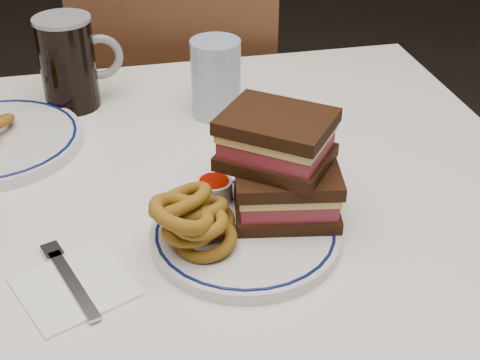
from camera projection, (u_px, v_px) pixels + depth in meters
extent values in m
cube|color=silver|center=(109.00, 198.00, 0.96)|extent=(1.26, 0.86, 0.03)
cylinder|color=#4D2F18|center=(355.00, 223.00, 1.54)|extent=(0.06, 0.06, 0.71)
cube|color=silver|center=(103.00, 115.00, 1.36)|extent=(1.26, 0.01, 0.17)
cube|color=#4D2F18|center=(185.00, 123.00, 1.75)|extent=(0.52, 0.52, 0.04)
cylinder|color=#4D2F18|center=(254.00, 162.00, 2.04)|extent=(0.04, 0.04, 0.43)
cylinder|color=#4D2F18|center=(259.00, 238.00, 1.72)|extent=(0.04, 0.04, 0.43)
cylinder|color=#4D2F18|center=(130.00, 163.00, 2.03)|extent=(0.04, 0.04, 0.43)
cylinder|color=#4D2F18|center=(112.00, 239.00, 1.72)|extent=(0.04, 0.04, 0.43)
cube|color=#4D2F18|center=(175.00, 60.00, 1.44)|extent=(0.44, 0.12, 0.48)
cylinder|color=silver|center=(245.00, 235.00, 0.85)|extent=(0.24, 0.24, 0.02)
torus|color=#0A1550|center=(245.00, 230.00, 0.85)|extent=(0.23, 0.23, 0.00)
cube|color=black|center=(286.00, 207.00, 0.87)|extent=(0.15, 0.13, 0.02)
cube|color=#AB3142|center=(286.00, 195.00, 0.86)|extent=(0.14, 0.12, 0.02)
cube|color=#E6C266|center=(287.00, 184.00, 0.85)|extent=(0.14, 0.12, 0.01)
cube|color=black|center=(287.00, 175.00, 0.84)|extent=(0.15, 0.13, 0.02)
cube|color=black|center=(276.00, 157.00, 0.85)|extent=(0.17, 0.16, 0.02)
cube|color=#AB3142|center=(276.00, 143.00, 0.84)|extent=(0.16, 0.15, 0.02)
cube|color=#E6C266|center=(277.00, 132.00, 0.83)|extent=(0.16, 0.16, 0.01)
cube|color=black|center=(277.00, 122.00, 0.82)|extent=(0.17, 0.16, 0.02)
torus|color=brown|center=(206.00, 240.00, 0.81)|extent=(0.08, 0.08, 0.03)
torus|color=brown|center=(208.00, 219.00, 0.83)|extent=(0.07, 0.07, 0.03)
torus|color=brown|center=(190.00, 229.00, 0.81)|extent=(0.07, 0.07, 0.02)
torus|color=brown|center=(196.00, 210.00, 0.83)|extent=(0.09, 0.08, 0.06)
torus|color=brown|center=(200.00, 222.00, 0.79)|extent=(0.07, 0.07, 0.02)
torus|color=brown|center=(180.00, 200.00, 0.81)|extent=(0.09, 0.08, 0.07)
torus|color=brown|center=(182.00, 213.00, 0.78)|extent=(0.08, 0.08, 0.05)
cylinder|color=white|center=(214.00, 190.00, 0.90)|extent=(0.05, 0.05, 0.03)
cylinder|color=#870D02|center=(214.00, 184.00, 0.89)|extent=(0.04, 0.04, 0.01)
cylinder|color=black|center=(68.00, 64.00, 1.13)|extent=(0.09, 0.09, 0.16)
cylinder|color=gray|center=(61.00, 19.00, 1.09)|extent=(0.10, 0.10, 0.01)
torus|color=gray|center=(100.00, 57.00, 1.14)|extent=(0.08, 0.02, 0.08)
cylinder|color=#95A8C1|center=(216.00, 78.00, 1.11)|extent=(0.08, 0.08, 0.13)
cube|color=white|center=(74.00, 287.00, 0.78)|extent=(0.16, 0.16, 0.00)
cube|color=#B6B6BB|center=(73.00, 284.00, 0.78)|extent=(0.06, 0.13, 0.00)
cube|color=#B6B6BB|center=(52.00, 251.00, 0.83)|extent=(0.03, 0.04, 0.00)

